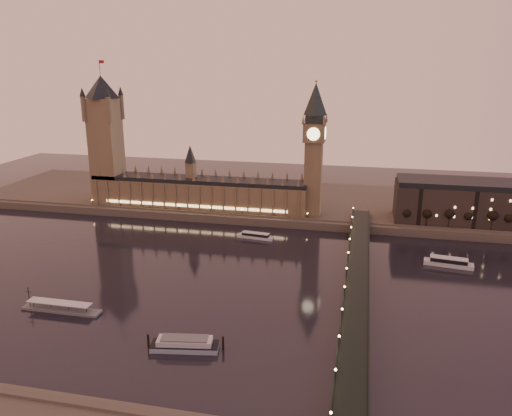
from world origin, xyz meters
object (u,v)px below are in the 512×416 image
Objects in this scene: cruise_boat_b at (449,262)px; moored_barge at (185,344)px; cruise_boat_a at (256,236)px; pontoon_pier at (61,309)px.

cruise_boat_b is 0.88× the size of moored_barge.
moored_barge is at bearing -83.19° from cruise_boat_a.
cruise_boat_a is 130.87m from cruise_boat_b.
moored_barge is at bearing -15.25° from pontoon_pier.
pontoon_pier is (-202.84, -104.26, -1.17)m from cruise_boat_b.
pontoon_pier is at bearing 155.53° from moored_barge.
cruise_boat_b is 178.91m from moored_barge.
cruise_boat_a is 147.75m from pontoon_pier.
cruise_boat_a is 0.64× the size of pontoon_pier.
moored_barge is 0.80× the size of pontoon_pier.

